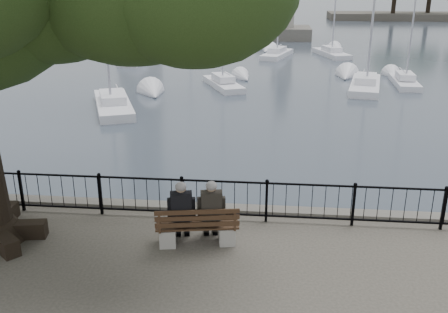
# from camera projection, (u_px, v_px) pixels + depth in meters

# --- Properties ---
(harbor) EXTENTS (260.00, 260.00, 1.20)m
(harbor) POSITION_uv_depth(u_px,v_px,m) (226.00, 228.00, 12.57)
(harbor) COLOR #514D48
(harbor) RESTS_ON ground
(railing) EXTENTS (22.06, 0.06, 1.00)m
(railing) POSITION_uv_depth(u_px,v_px,m) (224.00, 198.00, 11.74)
(railing) COLOR black
(railing) RESTS_ON ground
(bench) EXTENTS (1.84, 0.82, 0.93)m
(bench) POSITION_uv_depth(u_px,v_px,m) (197.00, 231.00, 10.71)
(bench) COLOR gray
(bench) RESTS_ON ground
(person_left) EXTENTS (0.49, 0.78, 1.48)m
(person_left) POSITION_uv_depth(u_px,v_px,m) (182.00, 214.00, 10.67)
(person_left) COLOR black
(person_left) RESTS_ON ground
(person_right) EXTENTS (0.49, 0.78, 1.48)m
(person_right) POSITION_uv_depth(u_px,v_px,m) (211.00, 213.00, 10.71)
(person_right) COLOR black
(person_right) RESTS_ON ground
(lion_monument) EXTENTS (6.06, 6.06, 8.92)m
(lion_monument) POSITION_uv_depth(u_px,v_px,m) (284.00, 18.00, 55.77)
(lion_monument) COLOR #514D48
(lion_monument) RESTS_ON ground
(sailboat_a) EXTENTS (3.78, 6.20, 11.92)m
(sailboat_a) POSITION_uv_depth(u_px,v_px,m) (113.00, 103.00, 25.97)
(sailboat_a) COLOR white
(sailboat_a) RESTS_ON ground
(sailboat_b) EXTENTS (3.13, 4.92, 9.51)m
(sailboat_b) POSITION_uv_depth(u_px,v_px,m) (223.00, 82.00, 31.19)
(sailboat_b) COLOR white
(sailboat_b) RESTS_ON ground
(sailboat_c) EXTENTS (2.84, 6.23, 11.19)m
(sailboat_c) POSITION_uv_depth(u_px,v_px,m) (365.00, 84.00, 30.70)
(sailboat_c) COLOR white
(sailboat_c) RESTS_ON ground
(sailboat_d) EXTENTS (1.59, 4.80, 7.73)m
(sailboat_d) POSITION_uv_depth(u_px,v_px,m) (405.00, 81.00, 31.85)
(sailboat_d) COLOR white
(sailboat_d) RESTS_ON ground
(sailboat_e) EXTENTS (1.81, 5.75, 13.57)m
(sailboat_e) POSITION_uv_depth(u_px,v_px,m) (138.00, 57.00, 40.71)
(sailboat_e) COLOR white
(sailboat_e) RESTS_ON ground
(sailboat_f) EXTENTS (2.97, 5.69, 11.08)m
(sailboat_f) POSITION_uv_depth(u_px,v_px,m) (277.00, 53.00, 43.31)
(sailboat_f) COLOR white
(sailboat_f) RESTS_ON ground
(sailboat_g) EXTENTS (3.04, 5.71, 11.15)m
(sailboat_g) POSITION_uv_depth(u_px,v_px,m) (331.00, 52.00, 43.78)
(sailboat_g) COLOR white
(sailboat_g) RESTS_ON ground
(sailboat_h) EXTENTS (2.77, 5.23, 10.70)m
(sailboat_h) POSITION_uv_depth(u_px,v_px,m) (190.00, 43.00, 50.21)
(sailboat_h) COLOR white
(sailboat_h) RESTS_ON ground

